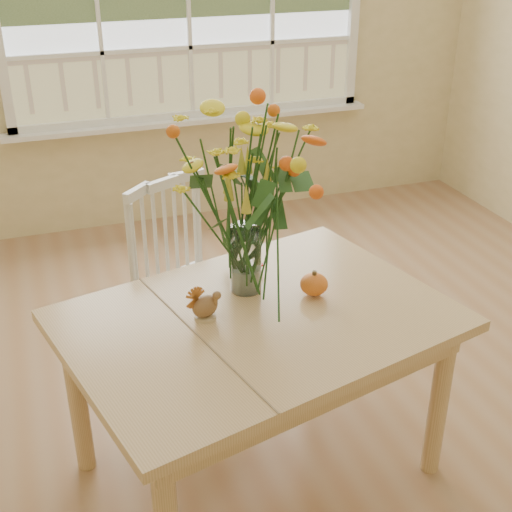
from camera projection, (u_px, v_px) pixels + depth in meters
name	position (u px, v px, depth m)	size (l,w,h in m)	color
floor	(330.00, 410.00, 2.96)	(4.00, 4.50, 0.01)	#A3754E
wall_back	(187.00, 13.00, 4.23)	(4.00, 0.02, 2.70)	#D0BF85
dining_table	(258.00, 338.00, 2.38)	(1.47, 1.20, 0.69)	tan
windsor_chair	(181.00, 273.00, 2.99)	(0.55, 0.54, 0.90)	white
flower_vase	(245.00, 194.00, 2.33)	(0.53, 0.53, 0.63)	white
pumpkin	(314.00, 285.00, 2.45)	(0.10, 0.10, 0.08)	#D15D18
turkey_figurine	(205.00, 306.00, 2.31)	(0.11, 0.09, 0.12)	#CCB78C
dark_gourd	(243.00, 271.00, 2.56)	(0.13, 0.12, 0.07)	#38160F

